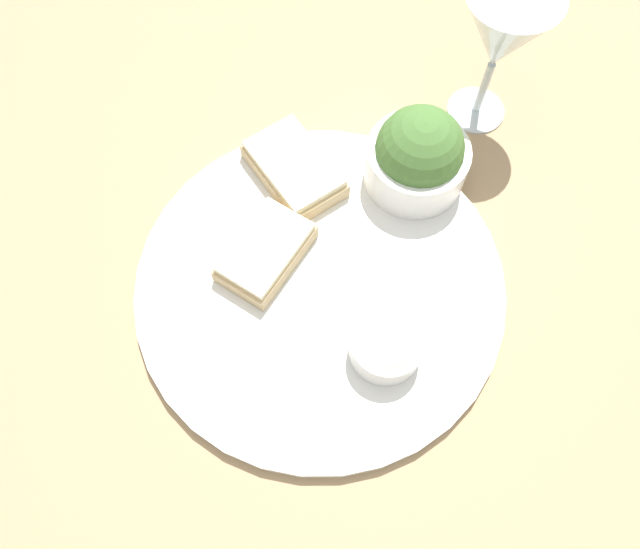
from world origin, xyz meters
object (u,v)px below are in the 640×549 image
object	(u,v)px
cheese_toast_near	(294,169)
wine_glass	(502,35)
salad_bowl	(418,156)
sauce_ramekin	(386,345)
cheese_toast_far	(266,252)

from	to	relation	value
cheese_toast_near	wine_glass	xyz separation A→B (m)	(-0.11, 0.18, 0.08)
salad_bowl	sauce_ramekin	size ratio (longest dim) A/B	1.54
sauce_ramekin	cheese_toast_far	world-z (taller)	sauce_ramekin
cheese_toast_far	sauce_ramekin	bearing A→B (deg)	54.88
salad_bowl	cheese_toast_near	size ratio (longest dim) A/B	0.83
cheese_toast_far	wine_glass	xyz separation A→B (m)	(-0.20, 0.20, 0.08)
salad_bowl	wine_glass	size ratio (longest dim) A/B	0.64
sauce_ramekin	cheese_toast_near	distance (m)	0.20
cheese_toast_far	wine_glass	bearing A→B (deg)	135.06
cheese_toast_near	wine_glass	size ratio (longest dim) A/B	0.77
salad_bowl	cheese_toast_far	distance (m)	0.17
wine_glass	salad_bowl	bearing A→B (deg)	-33.79
salad_bowl	cheese_toast_near	bearing A→B (deg)	-85.44
salad_bowl	wine_glass	distance (m)	0.13
salad_bowl	cheese_toast_far	world-z (taller)	salad_bowl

